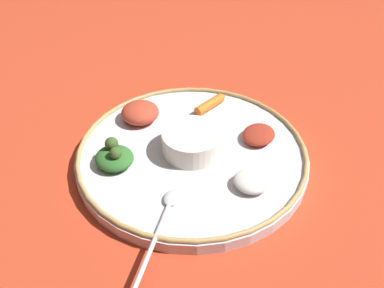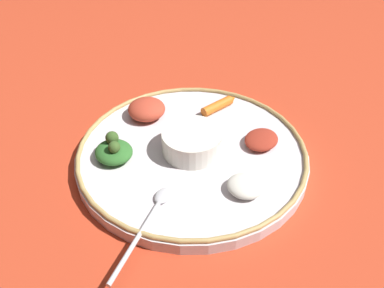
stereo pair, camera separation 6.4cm
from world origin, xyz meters
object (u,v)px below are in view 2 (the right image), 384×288
object	(u,v)px
center_bowl	(192,141)
carrot_near_spoon	(219,105)
spoon	(150,217)
greens_pile	(114,150)

from	to	relation	value
center_bowl	carrot_near_spoon	distance (m)	0.14
spoon	greens_pile	world-z (taller)	greens_pile
carrot_near_spoon	greens_pile	bearing A→B (deg)	-92.01
spoon	greens_pile	size ratio (longest dim) A/B	2.22
center_bowl	spoon	size ratio (longest dim) A/B	0.62
greens_pile	carrot_near_spoon	size ratio (longest dim) A/B	0.88
center_bowl	greens_pile	world-z (taller)	greens_pile
center_bowl	carrot_near_spoon	xyz separation A→B (m)	(-0.06, 0.12, -0.01)
spoon	carrot_near_spoon	size ratio (longest dim) A/B	1.96
spoon	carrot_near_spoon	xyz separation A→B (m)	(-0.14, 0.27, 0.01)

